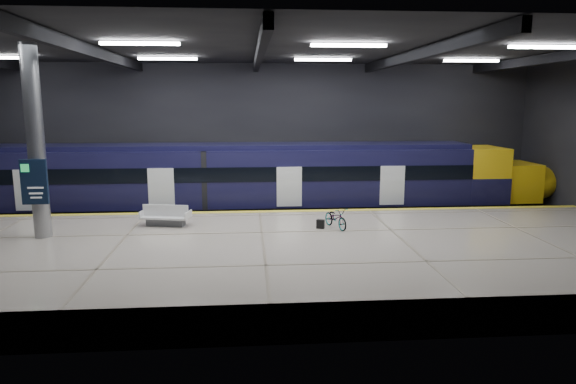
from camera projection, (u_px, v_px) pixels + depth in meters
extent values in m
plane|color=black|center=(261.00, 253.00, 20.60)|extent=(30.00, 30.00, 0.00)
cube|color=black|center=(256.00, 139.00, 27.76)|extent=(30.00, 0.10, 8.00)
cube|color=black|center=(270.00, 187.00, 12.05)|extent=(30.00, 0.10, 8.00)
cube|color=black|center=(259.00, 47.00, 19.22)|extent=(30.00, 16.00, 0.10)
cube|color=black|center=(96.00, 53.00, 18.79)|extent=(0.25, 16.00, 0.40)
cube|color=black|center=(259.00, 54.00, 19.26)|extent=(0.25, 16.00, 0.40)
cube|color=black|center=(415.00, 55.00, 19.74)|extent=(0.25, 16.00, 0.40)
cube|color=black|center=(564.00, 56.00, 20.21)|extent=(0.25, 16.00, 0.40)
cube|color=white|center=(140.00, 43.00, 16.96)|extent=(2.60, 0.18, 0.10)
cube|color=white|center=(349.00, 45.00, 17.51)|extent=(2.60, 0.18, 0.10)
cube|color=white|center=(545.00, 47.00, 18.06)|extent=(2.60, 0.18, 0.10)
cube|color=white|center=(4.00, 58.00, 22.30)|extent=(2.60, 0.18, 0.10)
cube|color=white|center=(167.00, 59.00, 22.85)|extent=(2.60, 0.18, 0.10)
cube|color=white|center=(323.00, 60.00, 23.40)|extent=(2.60, 0.18, 0.10)
cube|color=white|center=(471.00, 61.00, 23.95)|extent=(2.60, 0.18, 0.10)
cube|color=#C0B3A2|center=(263.00, 258.00, 18.05)|extent=(30.00, 11.00, 1.10)
cube|color=yellow|center=(259.00, 211.00, 23.11)|extent=(30.00, 0.40, 0.01)
cube|color=gray|center=(259.00, 223.00, 25.28)|extent=(30.00, 0.08, 0.16)
cube|color=gray|center=(258.00, 217.00, 26.69)|extent=(30.00, 0.08, 0.16)
cube|color=black|center=(228.00, 211.00, 25.78)|extent=(24.00, 2.58, 0.80)
cube|color=black|center=(227.00, 176.00, 25.48)|extent=(24.00, 2.80, 2.75)
cube|color=black|center=(226.00, 146.00, 25.22)|extent=(24.00, 2.30, 0.24)
cube|color=black|center=(226.00, 175.00, 24.05)|extent=(24.00, 0.04, 0.70)
cube|color=white|center=(289.00, 187.00, 24.38)|extent=(1.20, 0.05, 1.90)
cube|color=yellow|center=(480.00, 174.00, 26.50)|extent=(2.00, 2.80, 2.75)
ellipsoid|color=yellow|center=(527.00, 182.00, 26.79)|extent=(3.60, 2.52, 1.90)
cube|color=black|center=(485.00, 170.00, 26.49)|extent=(1.60, 2.38, 0.80)
cube|color=#595B60|center=(166.00, 222.00, 20.46)|extent=(1.56, 0.78, 0.28)
cube|color=silver|center=(166.00, 217.00, 20.42)|extent=(1.99, 1.18, 0.07)
cube|color=silver|center=(165.00, 211.00, 20.38)|extent=(1.84, 0.48, 0.47)
cube|color=silver|center=(143.00, 214.00, 20.53)|extent=(0.23, 0.79, 0.28)
cube|color=silver|center=(188.00, 215.00, 20.28)|extent=(0.23, 0.79, 0.28)
imported|color=#99999E|center=(336.00, 218.00, 20.01)|extent=(1.07, 1.66, 0.83)
cube|color=black|center=(321.00, 224.00, 20.00)|extent=(0.35, 0.28, 0.35)
cylinder|color=#9EA0A5|center=(36.00, 143.00, 18.20)|extent=(0.60, 0.60, 6.90)
cube|color=#0D1A32|center=(34.00, 182.00, 18.02)|extent=(0.90, 0.12, 1.60)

